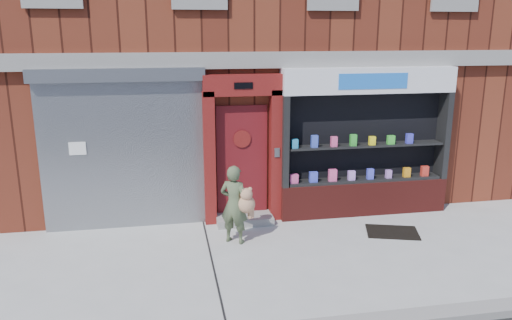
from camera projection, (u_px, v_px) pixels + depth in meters
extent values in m
plane|color=#9E9E99|center=(305.00, 257.00, 8.38)|extent=(80.00, 80.00, 0.00)
cube|color=#541F13|center=(245.00, 19.00, 13.09)|extent=(12.00, 8.00, 8.00)
cube|color=gray|center=(281.00, 60.00, 9.42)|extent=(12.00, 0.16, 0.30)
cube|color=gray|center=(124.00, 156.00, 9.34)|extent=(3.00, 0.10, 2.80)
cube|color=slate|center=(118.00, 75.00, 8.91)|extent=(3.10, 0.30, 0.24)
cube|color=white|center=(77.00, 149.00, 9.09)|extent=(0.30, 0.01, 0.24)
cube|color=#5E1110|center=(209.00, 159.00, 9.58)|extent=(0.22, 0.28, 2.60)
cube|color=#5E1110|center=(275.00, 156.00, 9.81)|extent=(0.22, 0.28, 2.60)
cube|color=#5E1110|center=(242.00, 85.00, 9.34)|extent=(1.50, 0.28, 0.40)
cube|color=black|center=(243.00, 86.00, 9.20)|extent=(0.35, 0.01, 0.12)
cube|color=#571013|center=(242.00, 161.00, 9.82)|extent=(1.00, 0.06, 2.20)
cylinder|color=black|center=(242.00, 139.00, 9.67)|extent=(0.28, 0.02, 0.28)
cylinder|color=#5E1110|center=(242.00, 139.00, 9.66)|extent=(0.34, 0.02, 0.34)
cube|color=gray|center=(244.00, 219.00, 9.84)|extent=(1.10, 0.55, 0.15)
cube|color=slate|center=(277.00, 153.00, 9.64)|extent=(0.10, 0.02, 0.18)
cube|color=maroon|center=(363.00, 197.00, 10.31)|extent=(3.50, 0.40, 0.70)
cube|color=black|center=(284.00, 141.00, 9.70)|extent=(0.12, 0.40, 1.80)
cube|color=black|center=(443.00, 135.00, 10.30)|extent=(0.12, 0.40, 1.80)
cube|color=black|center=(362.00, 136.00, 10.18)|extent=(3.30, 0.03, 1.80)
cube|color=black|center=(364.00, 179.00, 10.22)|extent=(3.20, 0.36, 0.06)
cube|color=black|center=(366.00, 145.00, 10.04)|extent=(3.20, 0.36, 0.04)
cube|color=white|center=(369.00, 80.00, 9.72)|extent=(3.50, 0.40, 0.50)
cube|color=blue|center=(373.00, 81.00, 9.52)|extent=(1.40, 0.01, 0.30)
cube|color=#CF4585|center=(294.00, 179.00, 9.85)|extent=(0.16, 0.09, 0.18)
cube|color=blue|center=(313.00, 177.00, 9.91)|extent=(0.16, 0.09, 0.21)
cube|color=#EF4F91|center=(333.00, 175.00, 9.98)|extent=(0.16, 0.09, 0.24)
cube|color=#C387F4|center=(351.00, 175.00, 10.06)|extent=(0.14, 0.09, 0.19)
cube|color=#444BE9|center=(370.00, 174.00, 10.13)|extent=(0.13, 0.09, 0.21)
cube|color=#AF76D4|center=(388.00, 174.00, 10.20)|extent=(0.11, 0.09, 0.16)
cube|color=orange|center=(407.00, 172.00, 10.27)|extent=(0.14, 0.09, 0.19)
cube|color=red|center=(425.00, 171.00, 10.34)|extent=(0.15, 0.09, 0.21)
cube|color=#258BBD|center=(295.00, 144.00, 9.67)|extent=(0.13, 0.09, 0.18)
cube|color=blue|center=(314.00, 141.00, 9.73)|extent=(0.13, 0.09, 0.24)
cube|color=#E54C86|center=(334.00, 142.00, 9.81)|extent=(0.12, 0.09, 0.20)
cube|color=green|center=(353.00, 140.00, 9.88)|extent=(0.12, 0.09, 0.23)
cube|color=yellow|center=(372.00, 141.00, 9.96)|extent=(0.12, 0.09, 0.17)
cube|color=green|center=(391.00, 140.00, 10.03)|extent=(0.14, 0.09, 0.18)
cube|color=#3B3CC9|center=(409.00, 138.00, 10.09)|extent=(0.13, 0.09, 0.20)
imported|color=#4B593A|center=(234.00, 204.00, 8.80)|extent=(0.62, 0.56, 1.42)
sphere|color=#AF7B57|center=(246.00, 204.00, 8.81)|extent=(0.33, 0.33, 0.33)
sphere|color=#AF7B57|center=(246.00, 194.00, 8.71)|extent=(0.22, 0.22, 0.22)
sphere|color=#AF7B57|center=(243.00, 190.00, 8.67)|extent=(0.08, 0.08, 0.08)
sphere|color=#AF7B57|center=(250.00, 189.00, 8.70)|extent=(0.08, 0.08, 0.08)
cylinder|color=#AF7B57|center=(240.00, 213.00, 8.83)|extent=(0.08, 0.08, 0.20)
cylinder|color=#AF7B57|center=(252.00, 212.00, 8.87)|extent=(0.08, 0.08, 0.20)
cylinder|color=#AF7B57|center=(242.00, 213.00, 8.82)|extent=(0.08, 0.08, 0.20)
cylinder|color=#AF7B57|center=(250.00, 213.00, 8.84)|extent=(0.08, 0.08, 0.20)
cube|color=black|center=(392.00, 232.00, 9.38)|extent=(1.10, 0.92, 0.02)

